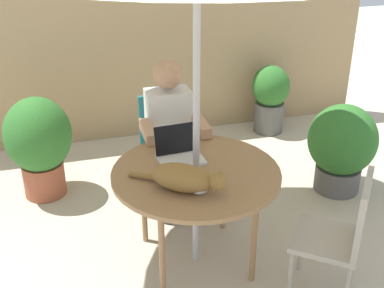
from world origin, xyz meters
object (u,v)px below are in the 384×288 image
at_px(chair_occupied, 167,140).
at_px(potted_plant_by_chair, 270,96).
at_px(potted_plant_near_fence, 342,145).
at_px(cat, 186,179).
at_px(laptop, 178,149).
at_px(person_seated, 171,130).
at_px(patio_table, 196,178).
at_px(chair_empty, 343,231).
at_px(potted_plant_corner, 39,142).

height_order(chair_occupied, potted_plant_by_chair, chair_occupied).
bearing_deg(potted_plant_by_chair, potted_plant_near_fence, -84.87).
bearing_deg(cat, laptop, 81.98).
distance_m(chair_occupied, person_seated, 0.23).
xyz_separation_m(patio_table, potted_plant_near_fence, (1.44, 0.59, -0.24)).
bearing_deg(person_seated, potted_plant_by_chair, 40.06).
distance_m(chair_empty, potted_plant_by_chair, 2.49).
distance_m(person_seated, potted_plant_corner, 1.12).
distance_m(potted_plant_near_fence, potted_plant_corner, 2.51).
bearing_deg(potted_plant_by_chair, chair_occupied, -144.17).
distance_m(chair_occupied, chair_empty, 1.65).
bearing_deg(potted_plant_near_fence, chair_empty, -120.17).
bearing_deg(person_seated, potted_plant_near_fence, -5.45).
relative_size(potted_plant_near_fence, potted_plant_by_chair, 1.07).
bearing_deg(person_seated, chair_occupied, 90.00).
relative_size(person_seated, potted_plant_by_chair, 1.69).
distance_m(patio_table, potted_plant_by_chair, 2.28).
bearing_deg(chair_empty, laptop, 135.26).
bearing_deg(potted_plant_near_fence, laptop, -166.24).
relative_size(chair_empty, laptop, 2.79).
height_order(potted_plant_near_fence, potted_plant_corner, potted_plant_corner).
bearing_deg(chair_empty, potted_plant_near_fence, 59.83).
bearing_deg(laptop, potted_plant_by_chair, 49.40).
bearing_deg(potted_plant_corner, chair_empty, -45.19).
bearing_deg(cat, potted_plant_near_fence, 26.96).
xyz_separation_m(patio_table, cat, (-0.12, -0.21, 0.14)).
distance_m(laptop, potted_plant_by_chair, 2.16).
height_order(potted_plant_near_fence, potted_plant_by_chair, potted_plant_near_fence).
relative_size(patio_table, potted_plant_by_chair, 1.53).
xyz_separation_m(person_seated, potted_plant_corner, (-1.00, 0.46, -0.19)).
height_order(chair_occupied, cat, cat).
relative_size(potted_plant_near_fence, potted_plant_corner, 0.89).
relative_size(chair_occupied, laptop, 2.79).
height_order(chair_empty, person_seated, person_seated).
bearing_deg(patio_table, laptop, 105.90).
bearing_deg(chair_occupied, potted_plant_corner, 163.38).
distance_m(chair_empty, laptop, 1.18).
xyz_separation_m(chair_occupied, cat, (-0.12, -1.09, 0.28)).
height_order(chair_occupied, laptop, laptop).
bearing_deg(chair_occupied, potted_plant_by_chair, 35.83).
bearing_deg(potted_plant_corner, person_seated, -24.47).
height_order(chair_empty, cat, cat).
bearing_deg(chair_occupied, person_seated, -90.00).
height_order(patio_table, potted_plant_corner, potted_plant_corner).
bearing_deg(potted_plant_by_chair, chair_empty, -103.25).
bearing_deg(potted_plant_corner, cat, -57.54).
relative_size(chair_occupied, chair_empty, 1.00).
relative_size(chair_empty, potted_plant_corner, 1.01).
bearing_deg(person_seated, potted_plant_corner, 155.53).
xyz_separation_m(chair_occupied, chair_empty, (0.75, -1.47, 0.00)).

